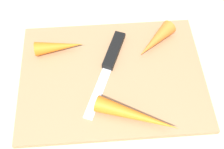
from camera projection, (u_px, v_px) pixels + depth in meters
name	position (u px, v px, depth m)	size (l,w,h in m)	color
ground_plane	(112.00, 78.00, 0.55)	(1.40, 1.40, 0.00)	#C6B793
cutting_board	(112.00, 76.00, 0.54)	(0.36, 0.26, 0.01)	#99704C
knife	(112.00, 56.00, 0.55)	(0.09, 0.19, 0.01)	#B7B7BC
carrot_shortest	(59.00, 47.00, 0.55)	(0.03, 0.03, 0.10)	orange
carrot_longest	(137.00, 116.00, 0.48)	(0.03, 0.03, 0.15)	orange
carrot_medium	(155.00, 40.00, 0.56)	(0.03, 0.03, 0.10)	orange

